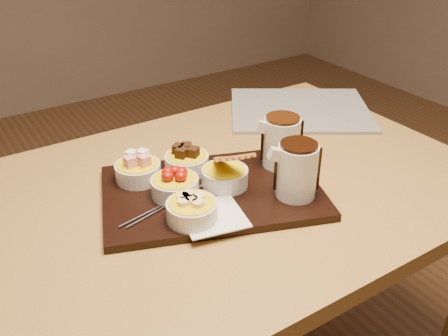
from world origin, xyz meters
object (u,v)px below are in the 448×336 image
serving_board (212,192)px  pitcher_dark_chocolate (297,171)px  newspaper (300,110)px  pitcher_milk_chocolate (281,142)px  dining_table (219,222)px  bowl_strawberries (175,187)px

serving_board → pitcher_dark_chocolate: 0.19m
serving_board → newspaper: bearing=48.8°
pitcher_milk_chocolate → newspaper: size_ratio=0.29×
serving_board → pitcher_milk_chocolate: 0.20m
dining_table → pitcher_milk_chocolate: size_ratio=10.52×
serving_board → bowl_strawberries: size_ratio=4.60×
serving_board → newspaper: size_ratio=1.15×
dining_table → bowl_strawberries: size_ratio=12.00×
pitcher_milk_chocolate → dining_table: bearing=-168.0°
bowl_strawberries → pitcher_milk_chocolate: (0.27, -0.02, 0.04)m
newspaper → serving_board: bearing=-118.3°
serving_board → bowl_strawberries: bearing=-176.4°
dining_table → pitcher_dark_chocolate: (0.10, -0.14, 0.17)m
newspaper → pitcher_dark_chocolate: bearing=-98.6°
dining_table → bowl_strawberries: 0.18m
bowl_strawberries → pitcher_dark_chocolate: pitcher_dark_chocolate is taller
bowl_strawberries → pitcher_milk_chocolate: pitcher_milk_chocolate is taller
bowl_strawberries → pitcher_dark_chocolate: bearing=-32.7°
dining_table → bowl_strawberries: bowl_strawberries is taller
dining_table → newspaper: 0.49m
dining_table → newspaper: newspaper is taller
pitcher_dark_chocolate → pitcher_milk_chocolate: 0.13m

